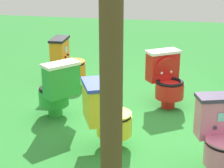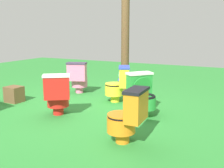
% 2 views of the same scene
% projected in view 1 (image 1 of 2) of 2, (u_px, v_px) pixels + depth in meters
% --- Properties ---
extents(ground, '(14.00, 14.00, 0.00)m').
position_uv_depth(ground, '(158.00, 123.00, 4.62)').
color(ground, '#2D8433').
extents(toilet_green, '(0.64, 0.62, 0.73)m').
position_uv_depth(toilet_green, '(57.00, 89.00, 4.66)').
color(toilet_green, green).
rests_on(toilet_green, ground).
extents(toilet_red, '(0.61, 0.63, 0.73)m').
position_uv_depth(toilet_red, '(166.00, 78.00, 5.04)').
color(toilet_red, red).
rests_on(toilet_red, ground).
extents(toilet_orange, '(0.51, 0.44, 0.73)m').
position_uv_depth(toilet_orange, '(67.00, 61.00, 5.81)').
color(toilet_orange, orange).
rests_on(toilet_orange, ground).
extents(toilet_pink, '(0.54, 0.59, 0.73)m').
position_uv_depth(toilet_pink, '(222.00, 136.00, 3.50)').
color(toilet_pink, pink).
rests_on(toilet_pink, ground).
extents(toilet_yellow, '(0.62, 0.57, 0.73)m').
position_uv_depth(toilet_yellow, '(106.00, 115.00, 3.95)').
color(toilet_yellow, yellow).
rests_on(toilet_yellow, ground).
extents(wooden_post, '(0.18, 0.18, 2.18)m').
position_uv_depth(wooden_post, '(111.00, 72.00, 2.92)').
color(wooden_post, brown).
rests_on(wooden_post, ground).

